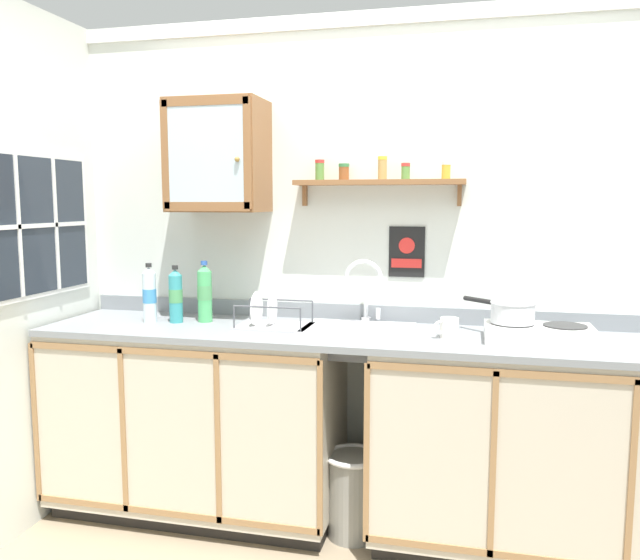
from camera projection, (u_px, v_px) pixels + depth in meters
The scene contains 18 objects.
back_wall at pixel (382, 264), 3.15m from camera, with size 3.74×0.07×2.44m.
lower_cabinet_run at pixel (198, 421), 3.13m from camera, with size 1.41×0.61×0.92m.
lower_cabinet_run_right at pixel (551, 451), 2.75m from camera, with size 1.55×0.61×0.92m.
countertop at pixel (371, 336), 2.87m from camera, with size 3.10×0.63×0.03m, color gray.
backsplash at pixel (381, 313), 3.14m from camera, with size 3.10×0.02×0.08m, color gray.
sink at pixel (358, 331), 2.93m from camera, with size 0.50×0.46×0.42m.
hot_plate_stove at pixel (539, 333), 2.69m from camera, with size 0.45×0.26×0.07m.
saucepan at pixel (512, 311), 2.73m from camera, with size 0.31×0.29×0.09m.
bottle_detergent_teal_0 at pixel (176, 296), 3.10m from camera, with size 0.07×0.07×0.28m.
bottle_water_clear_1 at pixel (150, 295), 3.10m from camera, with size 0.07×0.07×0.29m.
bottle_soda_green_2 at pixel (205, 293), 3.12m from camera, with size 0.07×0.07×0.30m.
dish_rack at pixel (271, 321), 2.98m from camera, with size 0.34×0.24×0.17m.
mug at pixel (449, 328), 2.76m from camera, with size 0.11×0.09×0.09m.
wall_cabinet at pixel (218, 156), 3.09m from camera, with size 0.46×0.33×0.54m.
spice_shelf at pixel (377, 180), 3.01m from camera, with size 0.81×0.14×0.23m.
warning_sign at pixel (407, 252), 3.08m from camera, with size 0.17×0.01×0.25m.
window at pixel (36, 226), 2.98m from camera, with size 0.03×0.79×0.68m.
trash_bin at pixel (353, 493), 2.92m from camera, with size 0.27×0.27×0.40m.
Camera 1 is at (0.43, -2.39, 1.54)m, focal length 35.59 mm.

